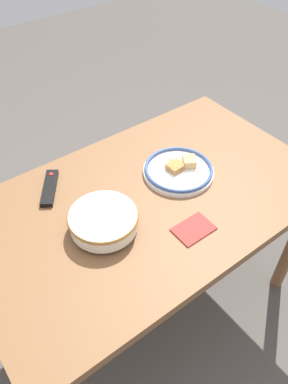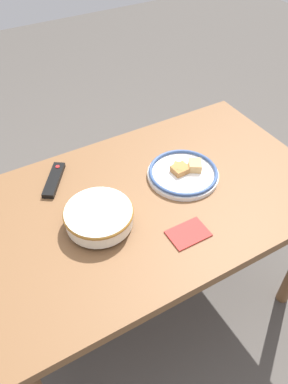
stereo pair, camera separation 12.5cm
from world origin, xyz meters
name	(u,v)px [view 1 (the left image)]	position (x,y,z in m)	size (l,w,h in m)	color
ground_plane	(147,299)	(0.00, 0.00, 0.00)	(8.00, 8.00, 0.00)	#4C4742
dining_table	(149,213)	(0.00, 0.00, 0.67)	(1.37, 0.82, 0.76)	brown
noodle_bowl	(103,220)	(-0.22, -0.03, 0.81)	(0.24, 0.24, 0.07)	silver
food_plate	(179,170)	(0.18, 0.03, 0.78)	(0.29, 0.29, 0.05)	white
tv_remote	(50,188)	(-0.28, 0.26, 0.77)	(0.15, 0.18, 0.02)	black
folded_napkin	(194,229)	(0.03, -0.22, 0.77)	(0.14, 0.10, 0.01)	#B2332D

